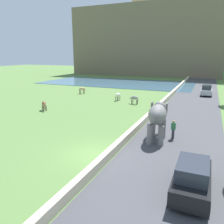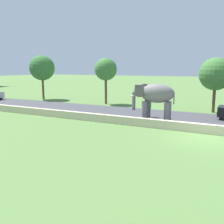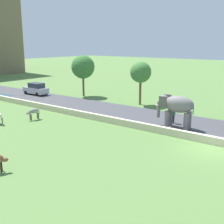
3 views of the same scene
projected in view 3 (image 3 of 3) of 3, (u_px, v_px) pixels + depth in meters
ground_plane at (210, 149)px, 21.00m from camera, size 220.00×220.00×0.00m
road_surface at (67, 103)px, 36.65m from camera, size 7.00×120.00×0.06m
barrier_wall at (55, 109)px, 32.47m from camera, size 0.40×110.00×0.61m
elephant at (176, 106)px, 25.74m from camera, size 1.67×3.54×2.99m
person_beside_elephant at (173, 115)px, 27.37m from camera, size 0.36×0.22×1.63m
car_silver at (36, 89)px, 42.44m from camera, size 1.80×4.00×1.80m
cow_grey at (33, 112)px, 28.86m from camera, size 1.42×0.69×1.15m
tree_mid at (83, 67)px, 40.76m from camera, size 3.30×3.30×5.84m
tree_far at (141, 72)px, 35.17m from camera, size 2.58×2.58×5.33m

